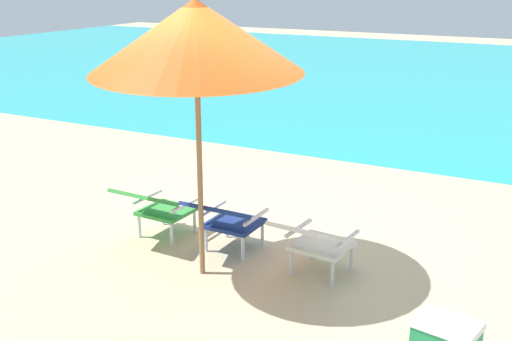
{
  "coord_description": "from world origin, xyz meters",
  "views": [
    {
      "loc": [
        3.03,
        -5.45,
        2.8
      ],
      "look_at": [
        0.0,
        0.3,
        0.75
      ],
      "focal_mm": 44.69,
      "sensor_mm": 36.0,
      "label": 1
    }
  ],
  "objects_px": {
    "lounge_chair_left": "(156,205)",
    "cooler_box": "(446,339)",
    "lounge_chair_right": "(314,240)",
    "lounge_chair_center": "(226,218)",
    "beach_umbrella_center": "(196,36)"
  },
  "relations": [
    {
      "from": "lounge_chair_center",
      "to": "lounge_chair_right",
      "type": "height_order",
      "value": "same"
    },
    {
      "from": "lounge_chair_left",
      "to": "cooler_box",
      "type": "xyz_separation_m",
      "value": [
        3.23,
        -0.79,
        -0.24
      ]
    },
    {
      "from": "lounge_chair_left",
      "to": "lounge_chair_right",
      "type": "bearing_deg",
      "value": -1.71
    },
    {
      "from": "lounge_chair_left",
      "to": "lounge_chair_center",
      "type": "bearing_deg",
      "value": 2.37
    },
    {
      "from": "lounge_chair_right",
      "to": "cooler_box",
      "type": "relative_size",
      "value": 1.76
    },
    {
      "from": "lounge_chair_center",
      "to": "lounge_chair_right",
      "type": "distance_m",
      "value": 1.01
    },
    {
      "from": "lounge_chair_left",
      "to": "cooler_box",
      "type": "distance_m",
      "value": 3.33
    },
    {
      "from": "lounge_chair_center",
      "to": "cooler_box",
      "type": "bearing_deg",
      "value": -19.07
    },
    {
      "from": "beach_umbrella_center",
      "to": "lounge_chair_right",
      "type": "bearing_deg",
      "value": 21.36
    },
    {
      "from": "beach_umbrella_center",
      "to": "cooler_box",
      "type": "distance_m",
      "value": 3.18
    },
    {
      "from": "lounge_chair_right",
      "to": "beach_umbrella_center",
      "type": "bearing_deg",
      "value": -158.64
    },
    {
      "from": "lounge_chair_left",
      "to": "lounge_chair_right",
      "type": "distance_m",
      "value": 1.85
    },
    {
      "from": "lounge_chair_left",
      "to": "lounge_chair_center",
      "type": "relative_size",
      "value": 1.02
    },
    {
      "from": "lounge_chair_left",
      "to": "cooler_box",
      "type": "bearing_deg",
      "value": -13.77
    },
    {
      "from": "lounge_chair_right",
      "to": "beach_umbrella_center",
      "type": "distance_m",
      "value": 2.13
    }
  ]
}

